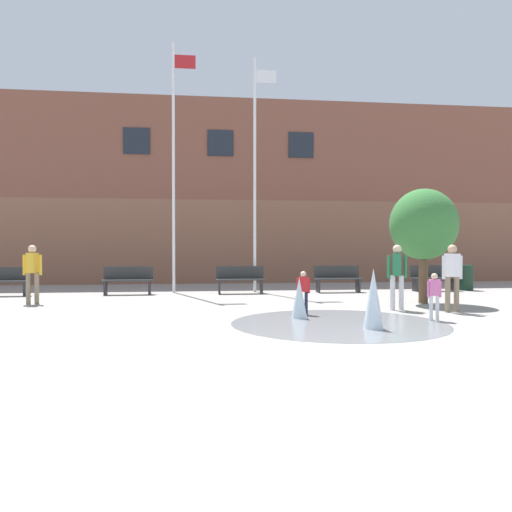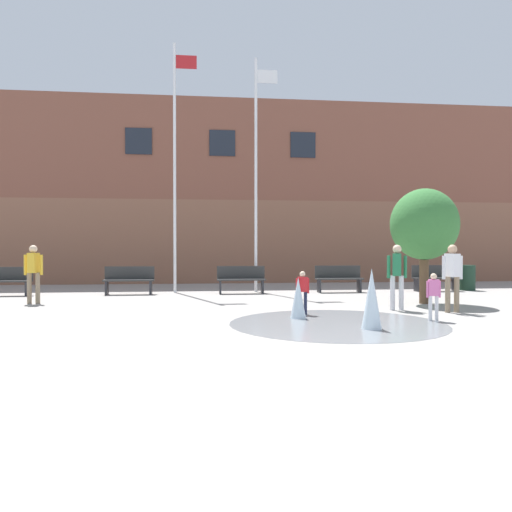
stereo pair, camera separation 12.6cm
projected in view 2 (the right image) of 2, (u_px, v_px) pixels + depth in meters
The scene contains 17 objects.
ground_plane at pixel (287, 388), 5.34m from camera, with size 100.00×100.00×0.00m, color gray.
library_building at pixel (220, 197), 24.28m from camera, with size 36.00×6.05×7.96m.
splash_fountain at pixel (339, 307), 9.87m from camera, with size 4.31×4.31×1.13m.
park_bench_far_left at pixel (5, 281), 15.77m from camera, with size 1.60×0.44×0.91m.
park_bench_left_of_flagpoles at pixel (129, 280), 16.25m from camera, with size 1.60×0.44×0.91m.
park_bench_center at pixel (241, 279), 16.58m from camera, with size 1.60×0.44×0.91m.
park_bench_under_right_flagpole at pixel (339, 278), 17.04m from camera, with size 1.60×0.44×0.91m.
park_bench_near_trashcan at pixel (435, 278), 17.47m from camera, with size 1.60×0.44×0.91m.
child_with_pink_shirt at pixel (302, 289), 11.28m from camera, with size 0.31×0.24×0.99m.
adult_watching at pixel (397, 272), 12.10m from camera, with size 0.50×0.39×1.59m.
child_in_fountain at pixel (434, 293), 10.32m from camera, with size 0.31×0.17×0.99m.
adult_in_red at pixel (452, 273), 11.66m from camera, with size 0.50×0.37×1.59m.
teen_by_trashcan at pixel (33, 269), 13.53m from camera, with size 0.50×0.37×1.59m.
flagpole_left at pixel (175, 161), 16.90m from camera, with size 0.80×0.10×8.45m.
flagpole_right at pixel (257, 168), 17.21m from camera, with size 0.80×0.10×8.06m.
trash_can at pixel (467, 278), 17.86m from camera, with size 0.56×0.56×0.90m, color #193323.
street_tree_near_building at pixel (424, 225), 13.52m from camera, with size 1.82×1.82×3.12m.
Camera 2 is at (-0.92, -5.25, 1.50)m, focal length 35.00 mm.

